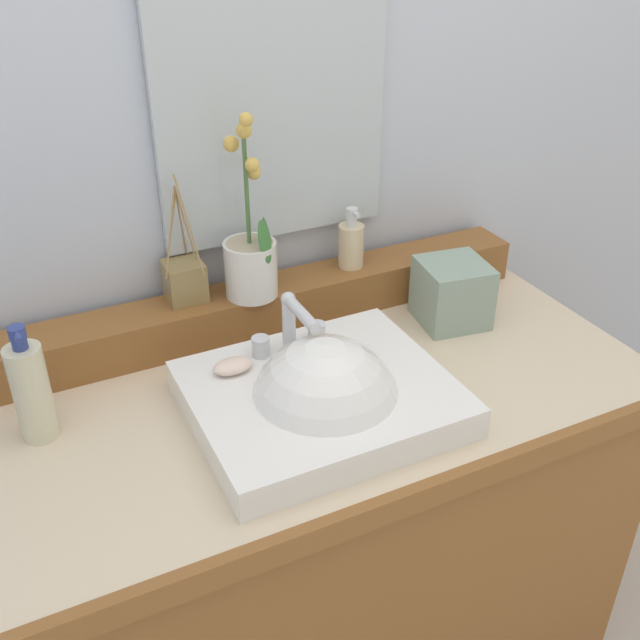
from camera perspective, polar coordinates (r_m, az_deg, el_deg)
The scene contains 11 objects.
wall_back at distance 1.49m, azimuth -7.09°, elevation 17.89°, with size 3.04×0.20×2.56m, color silver.
vanity_cabinet at distance 1.61m, azimuth 0.19°, elevation -17.05°, with size 1.18×0.61×0.84m.
back_ledge at distance 1.49m, azimuth -3.83°, elevation 1.23°, with size 1.11×0.11×0.09m, color brown.
sink_basin at distance 1.24m, azimuth 0.25°, elevation -6.58°, with size 0.43×0.36×0.28m.
soap_bar at distance 1.26m, azimuth -6.79°, elevation -3.57°, with size 0.07×0.04×0.02m, color beige.
potted_plant at distance 1.40m, azimuth -5.41°, elevation 4.84°, with size 0.10×0.11×0.36m.
soap_dispenser at distance 1.52m, azimuth 2.43°, elevation 5.94°, with size 0.05×0.06×0.13m.
reed_diffuser at distance 1.42m, azimuth -10.48°, elevation 3.08°, with size 0.08×0.09×0.25m.
lotion_bottle at distance 1.25m, azimuth -21.50°, elevation -5.14°, with size 0.06×0.06×0.21m.
tissue_box at distance 1.51m, azimuth 10.21°, elevation 2.10°, with size 0.13×0.13×0.13m, color gray.
mirror at distance 1.40m, azimuth -3.72°, elevation 18.32°, with size 0.46×0.02×0.61m, color silver.
Camera 1 is at (-0.48, -0.97, 1.61)m, focal length 41.20 mm.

